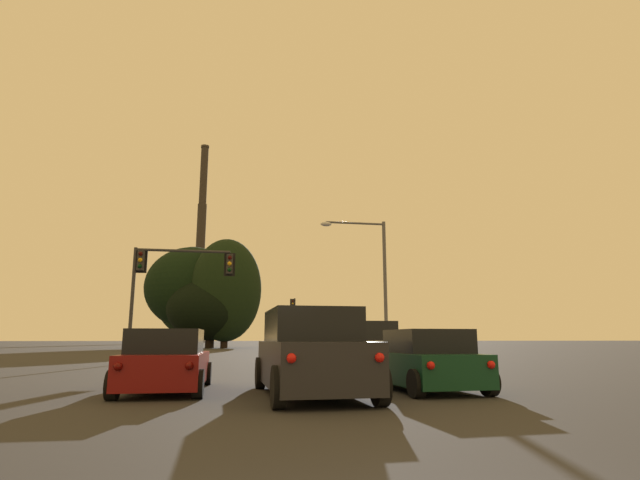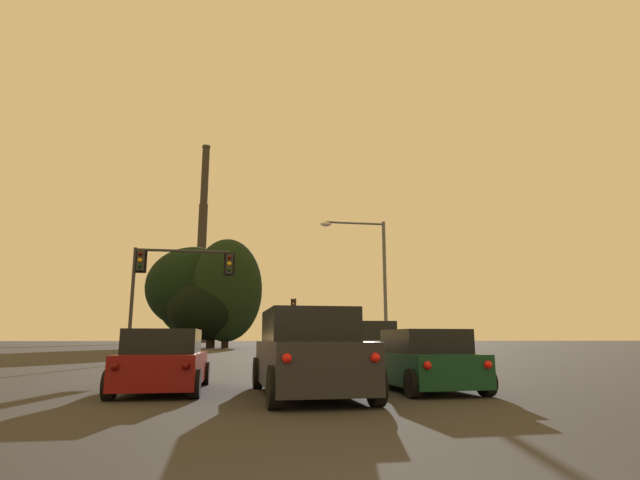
% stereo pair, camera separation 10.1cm
% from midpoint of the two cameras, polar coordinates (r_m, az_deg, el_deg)
% --- Properties ---
extents(suv_center_lane_second, '(2.21, 4.95, 1.86)m').
position_cam_midpoint_polar(suv_center_lane_second, '(11.22, -1.32, -12.85)').
color(suv_center_lane_second, '#232328').
rests_on(suv_center_lane_second, ground_plane).
extents(suv_right_lane_front, '(2.15, 4.92, 1.86)m').
position_cam_midpoint_polar(suv_right_lane_front, '(19.66, 5.13, -12.11)').
color(suv_right_lane_front, gray).
rests_on(suv_right_lane_front, ground_plane).
extents(hatchback_left_lane_second, '(1.94, 4.12, 1.44)m').
position_cam_midpoint_polar(hatchback_left_lane_second, '(12.62, -17.31, -13.24)').
color(hatchback_left_lane_second, maroon).
rests_on(hatchback_left_lane_second, ground_plane).
extents(hatchback_right_lane_second, '(2.06, 4.17, 1.44)m').
position_cam_midpoint_polar(hatchback_right_lane_second, '(12.72, 11.45, -13.50)').
color(hatchback_right_lane_second, '#0F3823').
rests_on(hatchback_right_lane_second, ground_plane).
extents(traffic_light_far_right, '(0.78, 0.50, 6.23)m').
position_cam_midpoint_polar(traffic_light_far_right, '(63.32, -3.08, -8.62)').
color(traffic_light_far_right, '#2D2D30').
rests_on(traffic_light_far_right, ground_plane).
extents(traffic_light_overhead_left, '(5.29, 0.50, 5.85)m').
position_cam_midpoint_polar(traffic_light_overhead_left, '(27.05, -17.04, -3.82)').
color(traffic_light_overhead_left, '#2D2D30').
rests_on(traffic_light_overhead_left, ground_plane).
extents(street_lamp, '(3.87, 0.36, 7.96)m').
position_cam_midpoint_polar(street_lamp, '(28.79, 6.05, -3.62)').
color(street_lamp, '#56565B').
rests_on(street_lamp, ground_plane).
extents(smokestack, '(5.35, 5.35, 64.59)m').
position_cam_midpoint_polar(smokestack, '(163.80, -13.61, -2.47)').
color(smokestack, '#2B2722').
rests_on(smokestack, ground_plane).
extents(treeline_far_right, '(13.13, 11.82, 14.08)m').
position_cam_midpoint_polar(treeline_far_right, '(73.07, -14.41, -5.32)').
color(treeline_far_right, black).
rests_on(treeline_far_right, ground_plane).
extents(treeline_center_left, '(9.46, 8.51, 14.58)m').
position_cam_midpoint_polar(treeline_center_left, '(68.39, -10.74, -5.60)').
color(treeline_center_left, black).
rests_on(treeline_center_left, ground_plane).
extents(treeline_far_left, '(10.46, 9.42, 14.25)m').
position_cam_midpoint_polar(treeline_far_left, '(73.51, -14.43, -5.67)').
color(treeline_far_left, black).
rests_on(treeline_far_left, ground_plane).
extents(treeline_center_right, '(11.67, 10.50, 9.37)m').
position_cam_midpoint_polar(treeline_center_right, '(69.25, -12.40, -7.69)').
color(treeline_center_right, black).
rests_on(treeline_center_right, ground_plane).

